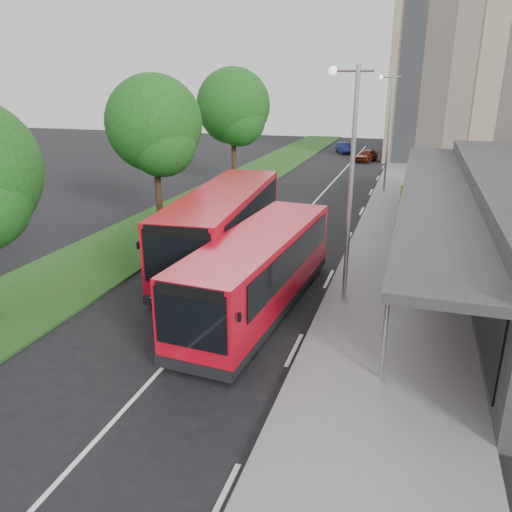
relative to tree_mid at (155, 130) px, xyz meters
The scene contains 16 objects.
ground 12.59m from the tree_mid, 52.23° to the right, with size 120.00×120.00×0.00m, color black.
pavement 17.77m from the tree_mid, 40.07° to the left, with size 5.00×80.00×0.15m, color slate.
grass_verge 12.11m from the tree_mid, 89.93° to the left, with size 5.00×80.00×0.10m, color #1B4A17.
lane_centre_line 10.58m from the tree_mid, 40.30° to the left, with size 0.12×70.00×0.01m, color silver.
kerb_dashes 15.25m from the tree_mid, 43.97° to the left, with size 0.12×56.00×0.01m.
office_block 39.26m from the tree_mid, 57.47° to the left, with size 22.00×12.00×18.00m, color tan.
tree_mid is the anchor object (origin of this frame).
tree_far 12.01m from the tree_mid, 90.00° to the left, with size 5.43×5.43×8.73m.
lamp_post_near 13.18m from the tree_mid, 32.36° to the right, with size 1.44×0.28×8.00m.
lamp_post_far 17.08m from the tree_mid, 49.32° to the left, with size 1.44×0.28×8.00m.
bus_main 12.66m from the tree_mid, 45.63° to the right, with size 3.16×9.93×2.77m.
bus_second 7.87m from the tree_mid, 38.26° to the right, with size 3.81×11.44×3.19m.
litter_bin 13.63m from the tree_mid, ahead, with size 0.47×0.47×0.85m, color #3C2118.
bollard 16.30m from the tree_mid, 36.67° to the left, with size 0.18×0.18×1.12m, color yellow.
car_near 29.75m from the tree_mid, 73.38° to the left, with size 1.42×3.53×1.20m, color #501B0B.
car_far 34.71m from the tree_mid, 81.23° to the left, with size 1.22×3.50×1.15m, color navy.
Camera 1 is at (6.22, -14.94, 7.58)m, focal length 35.00 mm.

